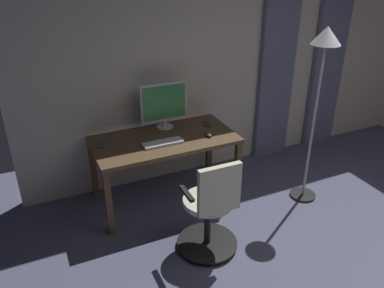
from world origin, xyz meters
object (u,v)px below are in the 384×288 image
object	(u,v)px
computer_monitor	(164,103)
cell_phone_face_up	(207,124)
office_chair	(211,210)
floor_lamp	(322,66)
desk	(164,146)
computer_keyboard	(163,143)
cell_phone_by_monitor	(101,145)
computer_mouse	(208,135)

from	to	relation	value
computer_monitor	cell_phone_face_up	xyz separation A→B (m)	(-0.45, 0.12, -0.27)
office_chair	floor_lamp	bearing A→B (deg)	15.29
desk	office_chair	bearing A→B (deg)	93.79
office_chair	computer_keyboard	world-z (taller)	office_chair
cell_phone_by_monitor	floor_lamp	bearing A→B (deg)	178.30
computer_keyboard	floor_lamp	world-z (taller)	floor_lamp
desk	computer_keyboard	distance (m)	0.17
computer_monitor	computer_mouse	world-z (taller)	computer_monitor
office_chair	computer_monitor	xyz separation A→B (m)	(-0.05, -1.19, 0.57)
computer_keyboard	computer_mouse	size ratio (longest dim) A/B	4.05
computer_keyboard	floor_lamp	size ratio (longest dim) A/B	0.22
cell_phone_by_monitor	computer_mouse	bearing A→B (deg)	-176.48
office_chair	computer_keyboard	bearing A→B (deg)	98.98
computer_monitor	floor_lamp	xyz separation A→B (m)	(-1.29, 0.85, 0.46)
office_chair	computer_mouse	world-z (taller)	office_chair
floor_lamp	cell_phone_by_monitor	bearing A→B (deg)	-19.00
desk	office_chair	size ratio (longest dim) A/B	1.53
computer_keyboard	cell_phone_face_up	size ratio (longest dim) A/B	2.81
computer_keyboard	cell_phone_face_up	bearing A→B (deg)	-157.52
computer_monitor	cell_phone_by_monitor	world-z (taller)	computer_monitor
computer_mouse	cell_phone_by_monitor	distance (m)	1.08
cell_phone_face_up	computer_keyboard	bearing A→B (deg)	37.95
desk	computer_monitor	bearing A→B (deg)	-112.76
office_chair	computer_monitor	distance (m)	1.32
computer_monitor	cell_phone_by_monitor	xyz separation A→B (m)	(0.73, 0.15, -0.27)
desk	cell_phone_by_monitor	distance (m)	0.64
cell_phone_face_up	floor_lamp	bearing A→B (deg)	154.98
computer_keyboard	computer_mouse	world-z (taller)	computer_mouse
computer_keyboard	cell_phone_by_monitor	size ratio (longest dim) A/B	2.81
computer_mouse	floor_lamp	distance (m)	1.28
desk	office_chair	distance (m)	0.96
computer_monitor	computer_mouse	distance (m)	0.58
office_chair	computer_keyboard	xyz separation A→B (m)	(0.12, -0.82, 0.31)
computer_keyboard	cell_phone_by_monitor	world-z (taller)	computer_keyboard
office_chair	desk	bearing A→B (deg)	94.44
cell_phone_face_up	floor_lamp	size ratio (longest dim) A/B	0.08
desk	computer_mouse	bearing A→B (deg)	160.57
computer_keyboard	cell_phone_by_monitor	xyz separation A→B (m)	(0.56, -0.23, -0.01)
floor_lamp	office_chair	bearing A→B (deg)	14.65
floor_lamp	cell_phone_face_up	bearing A→B (deg)	-40.49
computer_mouse	cell_phone_face_up	size ratio (longest dim) A/B	0.69
computer_monitor	cell_phone_by_monitor	size ratio (longest dim) A/B	3.57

